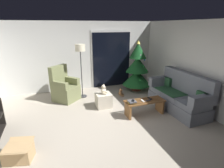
# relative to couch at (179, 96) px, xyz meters

# --- Properties ---
(ground_plane) EXTENTS (7.00, 7.00, 0.00)m
(ground_plane) POSITION_rel_couch_xyz_m (-2.32, -0.29, -0.40)
(ground_plane) COLOR #9E9384
(wall_back) EXTENTS (5.72, 0.12, 2.50)m
(wall_back) POSITION_rel_couch_xyz_m (-2.32, 2.77, 0.85)
(wall_back) COLOR silver
(wall_back) RESTS_ON ground
(wall_right) EXTENTS (0.12, 6.00, 2.50)m
(wall_right) POSITION_rel_couch_xyz_m (0.54, -0.29, 0.85)
(wall_right) COLOR silver
(wall_right) RESTS_ON ground
(patio_door_frame) EXTENTS (1.60, 0.02, 2.20)m
(patio_door_frame) POSITION_rel_couch_xyz_m (-1.15, 2.69, 0.70)
(patio_door_frame) COLOR silver
(patio_door_frame) RESTS_ON ground
(patio_door_glass) EXTENTS (1.50, 0.02, 2.10)m
(patio_door_glass) POSITION_rel_couch_xyz_m (-1.15, 2.68, 0.65)
(patio_door_glass) COLOR black
(patio_door_glass) RESTS_ON ground
(couch) EXTENTS (0.84, 1.96, 1.08)m
(couch) POSITION_rel_couch_xyz_m (0.00, 0.00, 0.00)
(couch) COLOR slate
(couch) RESTS_ON ground
(coffee_table) EXTENTS (1.10, 0.40, 0.42)m
(coffee_table) POSITION_rel_couch_xyz_m (-1.11, 0.02, -0.12)
(coffee_table) COLOR brown
(coffee_table) RESTS_ON ground
(remote_black) EXTENTS (0.08, 0.16, 0.02)m
(remote_black) POSITION_rel_couch_xyz_m (-0.93, 0.07, 0.03)
(remote_black) COLOR black
(remote_black) RESTS_ON coffee_table
(remote_white) EXTENTS (0.05, 0.16, 0.02)m
(remote_white) POSITION_rel_couch_xyz_m (-1.19, -0.01, 0.03)
(remote_white) COLOR silver
(remote_white) RESTS_ON coffee_table
(remote_graphite) EXTENTS (0.16, 0.06, 0.02)m
(remote_graphite) POSITION_rel_couch_xyz_m (-1.05, -0.04, 0.03)
(remote_graphite) COLOR #333338
(remote_graphite) RESTS_ON coffee_table
(book_stack) EXTENTS (0.23, 0.20, 0.07)m
(book_stack) POSITION_rel_couch_xyz_m (-1.52, -0.03, 0.06)
(book_stack) COLOR #B79333
(book_stack) RESTS_ON coffee_table
(cell_phone) EXTENTS (0.14, 0.16, 0.01)m
(cell_phone) POSITION_rel_couch_xyz_m (-1.50, -0.05, 0.09)
(cell_phone) COLOR black
(cell_phone) RESTS_ON book_stack
(christmas_tree) EXTENTS (1.05, 1.05, 1.85)m
(christmas_tree) POSITION_rel_couch_xyz_m (-0.44, 1.86, 0.42)
(christmas_tree) COLOR #4C1E19
(christmas_tree) RESTS_ON ground
(armchair) EXTENTS (0.97, 0.97, 1.13)m
(armchair) POSITION_rel_couch_xyz_m (-3.08, 1.78, 0.00)
(armchair) COLOR olive
(armchair) RESTS_ON ground
(floor_lamp) EXTENTS (0.32, 0.32, 1.78)m
(floor_lamp) POSITION_rel_couch_xyz_m (-2.49, 1.86, 1.11)
(floor_lamp) COLOR #2D2D30
(floor_lamp) RESTS_ON ground
(ottoman) EXTENTS (0.44, 0.44, 0.42)m
(ottoman) POSITION_rel_couch_xyz_m (-2.03, 0.85, -0.19)
(ottoman) COLOR beige
(ottoman) RESTS_ON ground
(teddy_bear_cream) EXTENTS (0.22, 0.21, 0.29)m
(teddy_bear_cream) POSITION_rel_couch_xyz_m (-2.03, 0.84, 0.14)
(teddy_bear_cream) COLOR beige
(teddy_bear_cream) RESTS_ON ottoman
(teddy_bear_chestnut_by_tree) EXTENTS (0.21, 0.21, 0.29)m
(teddy_bear_chestnut_by_tree) POSITION_rel_couch_xyz_m (-1.22, 1.48, -0.28)
(teddy_bear_chestnut_by_tree) COLOR brown
(teddy_bear_chestnut_by_tree) RESTS_ON ground
(cardboard_box_open_near_shelf) EXTENTS (0.56, 0.60, 0.33)m
(cardboard_box_open_near_shelf) POSITION_rel_couch_xyz_m (-4.13, -0.81, -0.26)
(cardboard_box_open_near_shelf) COLOR tan
(cardboard_box_open_near_shelf) RESTS_ON ground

